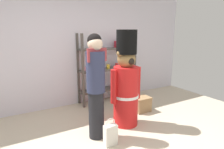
# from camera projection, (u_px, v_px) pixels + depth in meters

# --- Properties ---
(ground_plane) EXTENTS (6.40, 6.40, 0.00)m
(ground_plane) POSITION_uv_depth(u_px,v_px,m) (126.00, 149.00, 2.90)
(ground_plane) COLOR beige
(back_wall) EXTENTS (6.40, 0.12, 2.60)m
(back_wall) POSITION_uv_depth(u_px,v_px,m) (73.00, 49.00, 4.47)
(back_wall) COLOR silver
(back_wall) RESTS_ON ground_plane
(merchandise_shelf) EXTENTS (1.46, 0.35, 1.66)m
(merchandise_shelf) POSITION_uv_depth(u_px,v_px,m) (108.00, 67.00, 4.78)
(merchandise_shelf) COLOR #4C4742
(merchandise_shelf) RESTS_ON ground_plane
(teddy_bear_guard) EXTENTS (0.62, 0.47, 1.73)m
(teddy_bear_guard) POSITION_uv_depth(u_px,v_px,m) (126.00, 83.00, 3.51)
(teddy_bear_guard) COLOR red
(teddy_bear_guard) RESTS_ON ground_plane
(person_shopper) EXTENTS (0.31, 0.29, 1.67)m
(person_shopper) POSITION_uv_depth(u_px,v_px,m) (96.00, 83.00, 3.04)
(person_shopper) COLOR black
(person_shopper) RESTS_ON ground_plane
(shopping_bag) EXTENTS (0.20, 0.11, 0.44)m
(shopping_bag) POSITION_uv_depth(u_px,v_px,m) (111.00, 135.00, 2.96)
(shopping_bag) COLOR silver
(shopping_bag) RESTS_ON ground_plane
(display_crate) EXTENTS (0.36, 0.28, 0.31)m
(display_crate) POSITION_uv_depth(u_px,v_px,m) (142.00, 104.00, 4.23)
(display_crate) COLOR #9E7A51
(display_crate) RESTS_ON ground_plane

